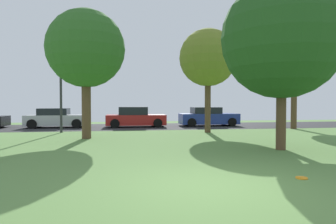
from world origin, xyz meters
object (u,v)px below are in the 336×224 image
at_px(oak_tree_left, 208,58).
at_px(oak_tree_right, 282,39).
at_px(frisbee_disc, 302,178).
at_px(street_lamp_post, 61,94).
at_px(birch_tree_lone, 86,49).
at_px(parked_car_silver, 56,119).
at_px(parked_car_blue, 208,117).
at_px(oak_tree_center, 294,59).
at_px(parked_car_red, 135,118).

relative_size(oak_tree_left, oak_tree_right, 0.96).
xyz_separation_m(frisbee_disc, street_lamp_post, (-7.57, 11.85, 2.24)).
bearing_deg(birch_tree_lone, oak_tree_left, 16.90).
distance_m(parked_car_silver, parked_car_blue, 11.09).
bearing_deg(street_lamp_post, oak_tree_left, -7.78).
relative_size(birch_tree_lone, oak_tree_center, 0.94).
bearing_deg(oak_tree_center, oak_tree_left, -166.95).
bearing_deg(parked_car_silver, street_lamp_post, -74.48).
distance_m(parked_car_silver, street_lamp_post, 4.30).
relative_size(oak_tree_center, oak_tree_right, 1.05).
bearing_deg(oak_tree_left, frisbee_disc, -95.09).
relative_size(oak_tree_right, street_lamp_post, 1.41).
height_order(parked_car_silver, parked_car_blue, parked_car_blue).
relative_size(parked_car_red, parked_car_blue, 0.97).
relative_size(oak_tree_center, street_lamp_post, 1.47).
xyz_separation_m(oak_tree_left, frisbee_disc, (-0.95, -10.69, -4.36)).
relative_size(oak_tree_center, parked_car_silver, 1.60).
bearing_deg(oak_tree_right, birch_tree_lone, 148.23).
bearing_deg(oak_tree_center, frisbee_disc, -121.27).
distance_m(oak_tree_left, frisbee_disc, 11.58).
bearing_deg(birch_tree_lone, parked_car_blue, 40.36).
bearing_deg(parked_car_blue, oak_tree_left, -106.90).
bearing_deg(birch_tree_lone, frisbee_disc, -56.33).
bearing_deg(oak_tree_left, parked_car_red, 130.50).
distance_m(oak_tree_right, street_lamp_post, 12.34).
relative_size(parked_car_red, street_lamp_post, 0.94).
bearing_deg(oak_tree_center, birch_tree_lone, -164.97).
xyz_separation_m(oak_tree_left, oak_tree_right, (0.82, -6.70, -0.28)).
bearing_deg(parked_car_silver, parked_car_red, -2.70).
xyz_separation_m(frisbee_disc, parked_car_silver, (-8.63, 15.69, 0.62)).
relative_size(oak_tree_center, parked_car_blue, 1.51).
height_order(oak_tree_center, oak_tree_right, oak_tree_center).
relative_size(oak_tree_left, street_lamp_post, 1.35).
distance_m(birch_tree_lone, frisbee_disc, 11.26).
bearing_deg(oak_tree_right, parked_car_blue, 86.62).
xyz_separation_m(parked_car_silver, parked_car_red, (5.54, -0.26, 0.03)).
bearing_deg(street_lamp_post, parked_car_blue, 20.67).
relative_size(oak_tree_right, parked_car_red, 1.49).
height_order(birch_tree_lone, oak_tree_right, oak_tree_right).
xyz_separation_m(birch_tree_lone, oak_tree_center, (13.16, 3.53, 0.32)).
bearing_deg(parked_car_red, street_lamp_post, -141.35).
distance_m(oak_tree_center, parked_car_red, 11.69).
bearing_deg(parked_car_red, oak_tree_center, -17.18).
distance_m(birch_tree_lone, oak_tree_center, 13.63).
distance_m(oak_tree_left, oak_tree_center, 6.62).
distance_m(frisbee_disc, parked_car_blue, 15.84).
xyz_separation_m(birch_tree_lone, parked_car_red, (2.67, 6.78, -3.68)).
height_order(parked_car_red, street_lamp_post, street_lamp_post).
distance_m(oak_tree_center, parked_car_blue, 7.24).
relative_size(oak_tree_center, frisbee_disc, 24.54).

